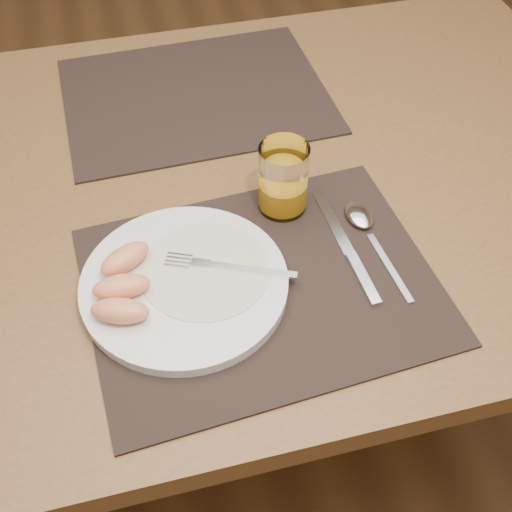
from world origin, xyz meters
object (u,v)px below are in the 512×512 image
at_px(placemat_near, 262,285).
at_px(knife, 350,254).
at_px(table, 218,217).
at_px(plate, 184,284).
at_px(fork, 219,266).
at_px(juice_glass, 283,182).
at_px(placemat_far, 196,95).
at_px(spoon, 363,222).

bearing_deg(placemat_near, knife, 8.39).
xyz_separation_m(table, plate, (-0.08, -0.20, 0.10)).
height_order(placemat_near, knife, knife).
height_order(fork, knife, fork).
height_order(knife, juice_glass, juice_glass).
xyz_separation_m(plate, juice_glass, (0.16, 0.12, 0.04)).
height_order(fork, juice_glass, juice_glass).
distance_m(fork, juice_glass, 0.16).
bearing_deg(knife, placemat_far, 107.81).
distance_m(placemat_far, juice_glass, 0.32).
xyz_separation_m(spoon, juice_glass, (-0.10, 0.07, 0.04)).
relative_size(table, knife, 6.35).
bearing_deg(spoon, juice_glass, 146.63).
distance_m(placemat_far, plate, 0.43).
distance_m(table, juice_glass, 0.18).
height_order(fork, spoon, fork).
bearing_deg(fork, table, 79.56).
bearing_deg(spoon, table, 140.22).
bearing_deg(knife, spoon, 53.06).
xyz_separation_m(table, placemat_far, (0.01, 0.22, 0.09)).
bearing_deg(placemat_near, spoon, 22.32).
distance_m(fork, spoon, 0.22).
distance_m(placemat_near, knife, 0.13).
bearing_deg(knife, placemat_near, -171.61).
relative_size(table, spoon, 7.29).
bearing_deg(placemat_far, placemat_near, -89.26).
relative_size(table, placemat_far, 3.11).
height_order(table, juice_glass, juice_glass).
relative_size(placemat_near, placemat_far, 1.00).
distance_m(spoon, juice_glass, 0.13).
bearing_deg(placemat_near, fork, 150.08).
xyz_separation_m(placemat_near, fork, (-0.05, 0.03, 0.02)).
xyz_separation_m(placemat_far, spoon, (0.17, -0.37, 0.01)).
xyz_separation_m(placemat_far, knife, (0.14, -0.42, 0.00)).
distance_m(placemat_far, spoon, 0.41).
relative_size(table, placemat_near, 3.11).
height_order(placemat_far, plate, plate).
relative_size(fork, knife, 0.76).
height_order(plate, knife, plate).
distance_m(placemat_near, spoon, 0.18).
distance_m(table, placemat_far, 0.24).
relative_size(plate, fork, 1.62).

